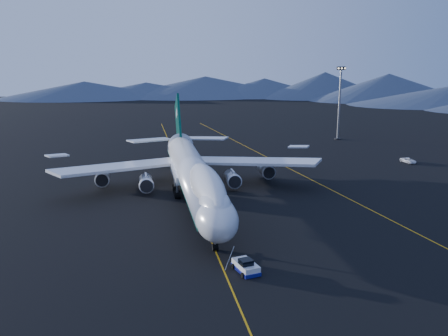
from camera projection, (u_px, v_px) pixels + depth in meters
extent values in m
plane|color=black|center=(194.00, 201.00, 102.95)|extent=(500.00, 500.00, 0.00)
cube|color=orange|center=(194.00, 201.00, 102.95)|extent=(0.25, 220.00, 0.01)
cube|color=orange|center=(315.00, 181.00, 117.81)|extent=(28.08, 198.09, 0.01)
cone|color=#3F4B61|center=(85.00, 88.00, 315.61)|extent=(100.00, 100.00, 12.00)
cone|color=#3F4B61|center=(206.00, 87.00, 329.97)|extent=(100.00, 100.00, 12.00)
cone|color=#3F4B61|center=(325.00, 88.00, 319.43)|extent=(100.00, 100.00, 12.00)
cylinder|color=silver|center=(194.00, 174.00, 101.64)|extent=(6.50, 56.00, 6.50)
ellipsoid|color=silver|center=(217.00, 220.00, 74.87)|extent=(6.50, 10.40, 6.50)
ellipsoid|color=silver|center=(207.00, 187.00, 83.37)|extent=(5.13, 25.16, 5.85)
cube|color=black|center=(219.00, 216.00, 72.68)|extent=(3.60, 1.61, 1.29)
cone|color=silver|center=(178.00, 142.00, 133.01)|extent=(6.50, 12.00, 6.50)
cube|color=#043B2F|center=(193.00, 178.00, 102.81)|extent=(6.24, 60.00, 1.10)
cube|color=silver|center=(191.00, 173.00, 107.16)|extent=(7.50, 13.00, 1.60)
cube|color=silver|center=(122.00, 167.00, 110.17)|extent=(30.62, 23.28, 2.83)
cube|color=silver|center=(250.00, 161.00, 115.30)|extent=(30.62, 23.28, 2.83)
cylinder|color=slate|center=(146.00, 182.00, 107.88)|extent=(2.90, 5.50, 2.90)
cylinder|color=slate|center=(103.00, 177.00, 112.42)|extent=(2.90, 5.50, 2.90)
cylinder|color=slate|center=(232.00, 178.00, 111.24)|extent=(2.90, 5.50, 2.90)
cylinder|color=slate|center=(266.00, 170.00, 119.14)|extent=(2.90, 5.50, 2.90)
cube|color=#043B2F|center=(178.00, 124.00, 130.88)|extent=(0.55, 14.11, 15.94)
cube|color=silver|center=(150.00, 140.00, 133.02)|extent=(12.39, 9.47, 0.98)
cube|color=silver|center=(205.00, 138.00, 135.68)|extent=(12.39, 9.47, 0.98)
cylinder|color=black|center=(215.00, 247.00, 77.49)|extent=(0.90, 1.10, 1.10)
cube|color=silver|center=(246.00, 266.00, 70.09)|extent=(3.33, 5.06, 1.16)
cube|color=navy|center=(246.00, 269.00, 70.19)|extent=(3.48, 5.29, 0.53)
cube|color=black|center=(246.00, 261.00, 69.90)|extent=(2.03, 2.03, 0.95)
imported|color=white|center=(408.00, 160.00, 136.88)|extent=(3.14, 5.16, 1.34)
cylinder|color=black|center=(338.00, 139.00, 172.58)|extent=(2.29, 2.29, 0.38)
cylinder|color=slate|center=(339.00, 105.00, 169.84)|extent=(0.67, 0.67, 23.87)
cube|color=black|center=(341.00, 68.00, 166.98)|extent=(3.05, 0.76, 1.15)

